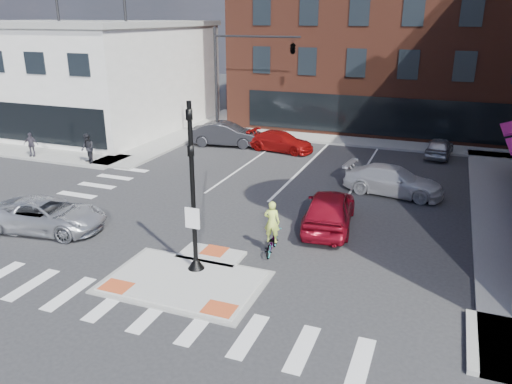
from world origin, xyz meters
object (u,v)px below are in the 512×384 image
at_px(bg_car_dark, 226,134).
at_px(bg_car_silver, 440,147).
at_px(cyclist, 272,236).
at_px(bg_car_red, 281,141).
at_px(silver_suv, 46,215).
at_px(white_pickup, 393,181).
at_px(pedestrian_a, 88,149).
at_px(red_sedan, 329,209).
at_px(pedestrian_b, 31,144).

xyz_separation_m(bg_car_dark, bg_car_silver, (14.14, 2.28, -0.18)).
xyz_separation_m(bg_car_dark, cyclist, (8.66, -14.78, -0.11)).
bearing_deg(bg_car_silver, bg_car_red, 18.34).
bearing_deg(silver_suv, white_pickup, -61.32).
relative_size(silver_suv, cyclist, 2.38).
relative_size(bg_car_red, cyclist, 2.15).
distance_m(silver_suv, cyclist, 9.73).
height_order(silver_suv, pedestrian_a, pedestrian_a).
distance_m(bg_car_silver, bg_car_red, 10.33).
relative_size(white_pickup, bg_car_dark, 1.00).
height_order(white_pickup, bg_car_dark, bg_car_dark).
bearing_deg(red_sedan, pedestrian_b, -17.77).
relative_size(red_sedan, bg_car_dark, 0.99).
height_order(silver_suv, bg_car_silver, silver_suv).
bearing_deg(pedestrian_b, bg_car_red, 4.57).
xyz_separation_m(red_sedan, bg_car_dark, (-10.14, 11.58, -0.02)).
bearing_deg(pedestrian_a, red_sedan, 16.33).
bearing_deg(white_pickup, bg_car_red, 60.14).
distance_m(silver_suv, pedestrian_b, 12.65).
relative_size(bg_car_silver, bg_car_red, 0.82).
distance_m(silver_suv, bg_car_dark, 16.25).
bearing_deg(pedestrian_a, white_pickup, 34.90).
relative_size(white_pickup, pedestrian_a, 2.72).
height_order(white_pickup, cyclist, cyclist).
relative_size(bg_car_dark, cyclist, 2.36).
relative_size(silver_suv, pedestrian_b, 3.27).
bearing_deg(silver_suv, pedestrian_b, 38.28).
bearing_deg(bg_car_red, pedestrian_b, 125.77).
distance_m(bg_car_silver, cyclist, 17.91).
bearing_deg(silver_suv, bg_car_silver, -47.88).
xyz_separation_m(bg_car_red, pedestrian_a, (-9.82, -7.57, 0.41)).
bearing_deg(silver_suv, bg_car_red, -25.89).
relative_size(bg_car_silver, pedestrian_a, 2.04).
bearing_deg(bg_car_silver, red_sedan, 79.46).
distance_m(bg_car_dark, pedestrian_b, 12.71).
relative_size(silver_suv, white_pickup, 1.01).
relative_size(red_sedan, pedestrian_b, 3.19).
height_order(bg_car_dark, bg_car_red, bg_car_dark).
distance_m(silver_suv, red_sedan, 12.04).
relative_size(bg_car_red, pedestrian_a, 2.48).
bearing_deg(red_sedan, bg_car_silver, -112.76).
bearing_deg(pedestrian_a, bg_car_red, 68.10).
height_order(red_sedan, white_pickup, red_sedan).
height_order(bg_car_dark, pedestrian_a, pedestrian_a).
bearing_deg(silver_suv, red_sedan, -75.96).
relative_size(silver_suv, bg_car_silver, 1.35).
bearing_deg(bg_car_silver, cyclist, 77.75).
distance_m(red_sedan, bg_car_dark, 15.39).
xyz_separation_m(red_sedan, pedestrian_b, (-20.35, 4.00, 0.08)).
height_order(red_sedan, cyclist, cyclist).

